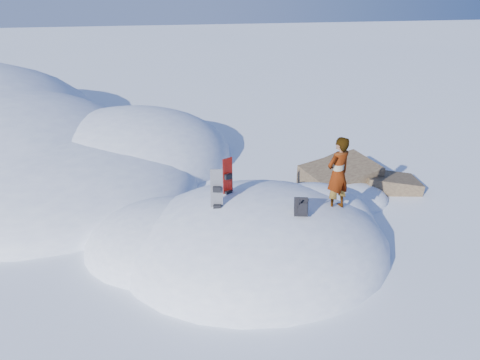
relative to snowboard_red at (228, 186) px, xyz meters
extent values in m
plane|color=white|center=(0.63, -0.54, -1.62)|extent=(120.00, 120.00, 0.00)
ellipsoid|color=white|center=(0.63, -0.54, -1.62)|extent=(7.00, 6.00, 3.00)
ellipsoid|color=white|center=(-1.57, 0.06, -1.62)|extent=(4.40, 4.00, 2.20)
ellipsoid|color=white|center=(2.43, 0.26, -1.62)|extent=(3.60, 3.20, 2.50)
ellipsoid|color=white|center=(-5.37, 4.46, -1.62)|extent=(10.00, 9.00, 2.80)
ellipsoid|color=white|center=(-2.87, 6.96, -1.62)|extent=(8.00, 8.00, 3.60)
ellipsoid|color=white|center=(-4.87, 3.46, -1.62)|extent=(6.00, 5.00, 1.80)
cube|color=olive|center=(4.23, 2.86, -1.52)|extent=(2.82, 2.41, 1.62)
cube|color=olive|center=(5.83, 2.46, -1.72)|extent=(2.16, 1.80, 1.33)
cube|color=olive|center=(4.83, 4.06, -1.62)|extent=(2.08, 2.01, 1.10)
ellipsoid|color=white|center=(3.83, 1.86, -1.62)|extent=(3.20, 2.40, 1.00)
cube|color=red|center=(0.00, 0.02, -0.02)|extent=(0.28, 0.19, 1.56)
cube|color=black|center=(0.00, -0.05, 0.29)|extent=(0.21, 0.18, 0.13)
cube|color=black|center=(0.00, -0.05, -0.18)|extent=(0.21, 0.18, 0.13)
cube|color=black|center=(-0.38, -0.68, -0.03)|extent=(0.31, 0.17, 1.59)
cube|color=black|center=(-0.38, -0.75, 0.29)|extent=(0.21, 0.15, 0.13)
cube|color=black|center=(-0.38, -0.75, -0.19)|extent=(0.21, 0.15, 0.13)
cube|color=black|center=(1.53, -1.34, -0.05)|extent=(0.40, 0.44, 0.50)
cube|color=black|center=(1.53, -1.48, -0.03)|extent=(0.26, 0.24, 0.27)
cylinder|color=black|center=(1.43, -1.46, 0.07)|extent=(0.04, 0.18, 0.33)
cylinder|color=black|center=(1.63, -1.46, 0.07)|extent=(0.04, 0.18, 0.33)
cube|color=black|center=(-2.05, -1.40, -1.51)|extent=(0.83, 0.68, 0.20)
cube|color=black|center=(-1.72, -1.18, -1.43)|extent=(0.45, 0.38, 0.13)
imported|color=slate|center=(2.62, -0.77, 0.47)|extent=(0.82, 0.70, 1.90)
camera|label=1|loc=(-1.60, -10.74, 4.96)|focal=35.00mm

